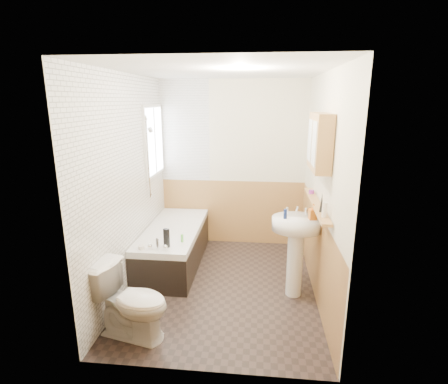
{
  "coord_description": "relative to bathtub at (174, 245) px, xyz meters",
  "views": [
    {
      "loc": [
        0.41,
        -3.81,
        2.2
      ],
      "look_at": [
        0.0,
        0.15,
        1.15
      ],
      "focal_mm": 28.0,
      "sensor_mm": 36.0,
      "label": 1
    }
  ],
  "objects": [
    {
      "name": "floor",
      "position": [
        0.73,
        -0.53,
        -0.28
      ],
      "size": [
        2.8,
        2.8,
        0.0
      ],
      "primitive_type": "plane",
      "color": "black",
      "rests_on": "ground"
    },
    {
      "name": "ceiling",
      "position": [
        0.73,
        -0.53,
        2.22
      ],
      "size": [
        2.8,
        2.8,
        0.0
      ],
      "primitive_type": "plane",
      "rotation": [
        3.14,
        0.0,
        0.0
      ],
      "color": "white",
      "rests_on": "ground"
    },
    {
      "name": "wall_back",
      "position": [
        0.73,
        0.88,
        0.97
      ],
      "size": [
        2.2,
        0.02,
        2.5
      ],
      "primitive_type": "cube",
      "color": "beige",
      "rests_on": "ground"
    },
    {
      "name": "wall_front",
      "position": [
        0.73,
        -1.94,
        0.97
      ],
      "size": [
        2.2,
        0.02,
        2.5
      ],
      "primitive_type": "cube",
      "color": "beige",
      "rests_on": "ground"
    },
    {
      "name": "wall_left",
      "position": [
        -0.38,
        -0.53,
        0.97
      ],
      "size": [
        0.02,
        2.8,
        2.5
      ],
      "primitive_type": "cube",
      "color": "beige",
      "rests_on": "ground"
    },
    {
      "name": "wall_right",
      "position": [
        1.84,
        -0.53,
        0.97
      ],
      "size": [
        0.02,
        2.8,
        2.5
      ],
      "primitive_type": "cube",
      "color": "beige",
      "rests_on": "ground"
    },
    {
      "name": "wainscot_right",
      "position": [
        1.82,
        -0.53,
        0.22
      ],
      "size": [
        0.01,
        2.8,
        1.0
      ],
      "primitive_type": "cube",
      "color": "#B7874B",
      "rests_on": "wall_right"
    },
    {
      "name": "wainscot_front",
      "position": [
        0.73,
        -1.92,
        0.22
      ],
      "size": [
        2.2,
        0.01,
        1.0
      ],
      "primitive_type": "cube",
      "color": "#B7874B",
      "rests_on": "wall_front"
    },
    {
      "name": "wainscot_back",
      "position": [
        0.73,
        0.86,
        0.22
      ],
      "size": [
        2.2,
        0.01,
        1.0
      ],
      "primitive_type": "cube",
      "color": "#B7874B",
      "rests_on": "wall_back"
    },
    {
      "name": "tile_cladding_left",
      "position": [
        -0.36,
        -0.53,
        0.97
      ],
      "size": [
        0.01,
        2.8,
        2.5
      ],
      "primitive_type": "cube",
      "color": "white",
      "rests_on": "wall_left"
    },
    {
      "name": "tile_return_back",
      "position": [
        0.0,
        0.86,
        1.47
      ],
      "size": [
        0.75,
        0.01,
        1.5
      ],
      "primitive_type": "cube",
      "color": "white",
      "rests_on": "wall_back"
    },
    {
      "name": "window",
      "position": [
        -0.33,
        0.42,
        1.37
      ],
      "size": [
        0.03,
        0.79,
        0.99
      ],
      "color": "white",
      "rests_on": "wall_left"
    },
    {
      "name": "bathtub",
      "position": [
        0.0,
        0.0,
        0.0
      ],
      "size": [
        0.7,
        1.67,
        0.67
      ],
      "color": "black",
      "rests_on": "floor"
    },
    {
      "name": "shower_riser",
      "position": [
        -0.31,
        0.07,
        1.29
      ],
      "size": [
        0.1,
        0.07,
        1.08
      ],
      "color": "silver",
      "rests_on": "wall_left"
    },
    {
      "name": "toilet",
      "position": [
        -0.03,
        -1.53,
        0.08
      ],
      "size": [
        0.81,
        0.57,
        0.72
      ],
      "primitive_type": "imported",
      "rotation": [
        0.0,
        0.0,
        1.34
      ],
      "color": "white",
      "rests_on": "floor"
    },
    {
      "name": "sink",
      "position": [
        1.57,
        -0.63,
        0.4
      ],
      "size": [
        0.55,
        0.45,
        1.06
      ],
      "rotation": [
        0.0,
        0.0,
        -0.2
      ],
      "color": "white",
      "rests_on": "floor"
    },
    {
      "name": "pine_shelf",
      "position": [
        1.77,
        -0.6,
        0.82
      ],
      "size": [
        0.1,
        1.37,
        0.03
      ],
      "primitive_type": "cube",
      "color": "#B7874B",
      "rests_on": "wall_right"
    },
    {
      "name": "medicine_cabinet",
      "position": [
        1.74,
        -0.71,
        1.51
      ],
      "size": [
        0.16,
        0.64,
        0.58
      ],
      "color": "#B7874B",
      "rests_on": "wall_right"
    },
    {
      "name": "foam_can",
      "position": [
        1.77,
        -1.07,
        0.9
      ],
      "size": [
        0.06,
        0.06,
        0.15
      ],
      "primitive_type": "cylinder",
      "rotation": [
        0.0,
        0.0,
        0.41
      ],
      "color": "silver",
      "rests_on": "pine_shelf"
    },
    {
      "name": "green_bottle",
      "position": [
        1.77,
        -0.91,
        0.93
      ],
      "size": [
        0.05,
        0.05,
        0.2
      ],
      "primitive_type": "cone",
      "rotation": [
        0.0,
        0.0,
        -0.3
      ],
      "color": "black",
      "rests_on": "pine_shelf"
    },
    {
      "name": "black_jar",
      "position": [
        1.77,
        -0.19,
        0.85
      ],
      "size": [
        0.08,
        0.08,
        0.04
      ],
      "primitive_type": "cylinder",
      "rotation": [
        0.0,
        0.0,
        0.23
      ],
      "color": "purple",
      "rests_on": "pine_shelf"
    },
    {
      "name": "soap_bottle",
      "position": [
        1.73,
        -0.67,
        0.71
      ],
      "size": [
        0.11,
        0.19,
        0.08
      ],
      "primitive_type": "imported",
      "rotation": [
        0.0,
        0.0,
        0.17
      ],
      "color": "orange",
      "rests_on": "sink"
    },
    {
      "name": "clear_bottle",
      "position": [
        1.43,
        -0.68,
        0.72
      ],
      "size": [
        0.05,
        0.05,
        0.11
      ],
      "primitive_type": "cylinder",
      "rotation": [
        0.0,
        0.0,
        0.33
      ],
      "color": "navy",
      "rests_on": "sink"
    },
    {
      "name": "blue_gel",
      "position": [
        0.09,
        -0.65,
        0.37
      ],
      "size": [
        0.07,
        0.06,
        0.23
      ],
      "primitive_type": "cube",
      "rotation": [
        0.0,
        0.0,
        -0.34
      ],
      "color": "black",
      "rests_on": "bathtub"
    },
    {
      "name": "cream_jar",
      "position": [
        -0.19,
        -0.73,
        0.28
      ],
      "size": [
        0.09,
        0.09,
        0.04
      ],
      "primitive_type": "cylinder",
      "rotation": [
        0.0,
        0.0,
        0.29
      ],
      "color": "silver",
      "rests_on": "bathtub"
    },
    {
      "name": "orange_bottle",
      "position": [
        0.23,
        -0.48,
        0.3
      ],
      "size": [
        0.04,
        0.04,
        0.09
      ],
      "primitive_type": "cylinder",
      "rotation": [
        0.0,
        0.0,
        -0.3
      ],
      "color": "#59C647",
      "rests_on": "bathtub"
    }
  ]
}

